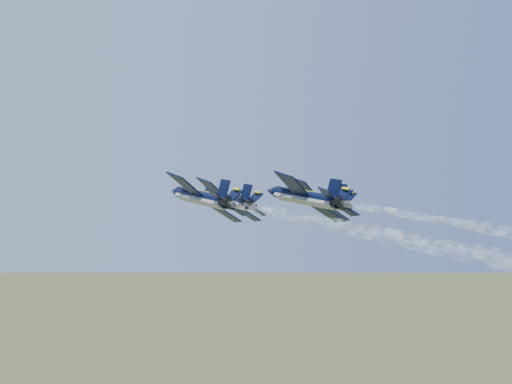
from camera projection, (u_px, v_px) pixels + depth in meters
name	position (u px, v px, depth m)	size (l,w,h in m)	color
jet_lead	(225.00, 199.00, 106.79)	(11.77, 17.99, 7.15)	black
jet_left	(200.00, 197.00, 93.35)	(11.77, 17.99, 7.15)	black
jet_right	(314.00, 199.00, 105.25)	(11.77, 17.99, 7.15)	black
jet_slot	(304.00, 197.00, 92.04)	(11.77, 17.99, 7.15)	black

